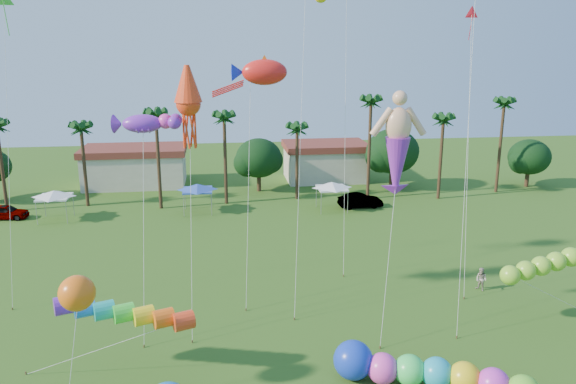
{
  "coord_description": "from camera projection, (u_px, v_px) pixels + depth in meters",
  "views": [
    {
      "loc": [
        -3.86,
        -20.02,
        16.94
      ],
      "look_at": [
        0.0,
        10.0,
        9.0
      ],
      "focal_mm": 35.0,
      "sensor_mm": 36.0,
      "label": 1
    }
  ],
  "objects": [
    {
      "name": "tree_line",
      "position": [
        281.0,
        157.0,
        65.54
      ],
      "size": [
        69.46,
        8.91,
        11.0
      ],
      "color": "#3A2819",
      "rests_on": "ground"
    },
    {
      "name": "buildings_row",
      "position": [
        224.0,
        167.0,
        71.06
      ],
      "size": [
        35.0,
        7.0,
        4.0
      ],
      "color": "beige",
      "rests_on": "ground"
    },
    {
      "name": "tent_row",
      "position": [
        197.0,
        188.0,
        57.4
      ],
      "size": [
        31.0,
        4.0,
        0.6
      ],
      "color": "white",
      "rests_on": "ground"
    },
    {
      "name": "car_a",
      "position": [
        6.0,
        212.0,
        56.28
      ],
      "size": [
        4.42,
        2.12,
        1.46
      ],
      "primitive_type": "imported",
      "rotation": [
        0.0,
        0.0,
        1.48
      ],
      "color": "#4C4C54",
      "rests_on": "ground"
    },
    {
      "name": "car_b",
      "position": [
        360.0,
        201.0,
        60.21
      ],
      "size": [
        4.8,
        1.93,
        1.55
      ],
      "primitive_type": "imported",
      "rotation": [
        0.0,
        0.0,
        1.63
      ],
      "color": "#4C4C54",
      "rests_on": "ground"
    },
    {
      "name": "spectator_b",
      "position": [
        481.0,
        279.0,
        39.79
      ],
      "size": [
        0.96,
        1.03,
        1.68
      ],
      "primitive_type": "imported",
      "rotation": [
        0.0,
        0.0,
        -1.06
      ],
      "color": "#AB9A8F",
      "rests_on": "ground"
    },
    {
      "name": "caterpillar_inflatable",
      "position": [
        425.0,
        373.0,
        28.4
      ],
      "size": [
        9.73,
        5.6,
        2.07
      ],
      "rotation": [
        0.0,
        0.0,
        -0.41
      ],
      "color": "#FF43C5",
      "rests_on": "ground"
    },
    {
      "name": "rainbow_tube",
      "position": [
        148.0,
        323.0,
        28.57
      ],
      "size": [
        10.32,
        2.43,
        3.72
      ],
      "color": "#F7401B",
      "rests_on": "ground"
    },
    {
      "name": "green_worm",
      "position": [
        510.0,
        275.0,
        34.32
      ],
      "size": [
        9.45,
        2.85,
        4.03
      ],
      "color": "#88D12E",
      "rests_on": "ground"
    },
    {
      "name": "orange_ball_kite",
      "position": [
        77.0,
        293.0,
        25.65
      ],
      "size": [
        1.85,
        1.85,
        6.78
      ],
      "color": "orange",
      "rests_on": "ground"
    },
    {
      "name": "merman_kite",
      "position": [
        397.0,
        151.0,
        33.12
      ],
      "size": [
        2.94,
        4.46,
        13.88
      ],
      "color": "#EFB088",
      "rests_on": "ground"
    },
    {
      "name": "fish_kite",
      "position": [
        265.0,
        72.0,
        38.67
      ],
      "size": [
        4.95,
        6.97,
        16.12
      ],
      "color": "red",
      "rests_on": "ground"
    },
    {
      "name": "squid_kite",
      "position": [
        188.0,
        104.0,
        33.58
      ],
      "size": [
        1.86,
        5.18,
        15.92
      ],
      "color": "#FD3B14",
      "rests_on": "ground"
    },
    {
      "name": "lobster_kite",
      "position": [
        143.0,
        124.0,
        33.7
      ],
      "size": [
        4.66,
        6.46,
        13.17
      ],
      "color": "purple",
      "rests_on": "ground"
    },
    {
      "name": "delta_kite_red",
      "position": [
        472.0,
        21.0,
        37.87
      ],
      "size": [
        1.39,
        4.29,
        19.53
      ],
      "color": "red",
      "rests_on": "ground"
    },
    {
      "name": "delta_kite_green",
      "position": [
        4.0,
        4.0,
        35.71
      ],
      "size": [
        1.37,
        4.07,
        20.43
      ],
      "color": "green",
      "rests_on": "ground"
    }
  ]
}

